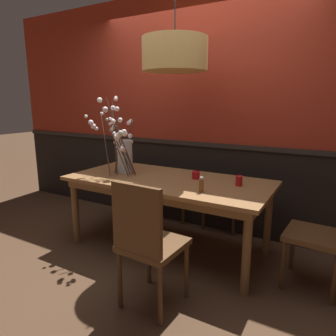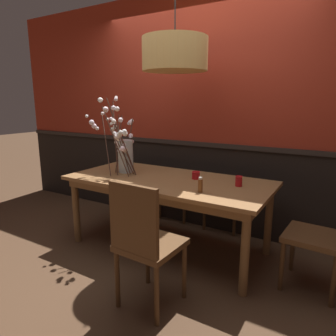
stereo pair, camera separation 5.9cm
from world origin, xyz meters
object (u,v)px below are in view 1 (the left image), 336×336
at_px(vase_with_blossoms, 122,150).
at_px(candle_holder_nearer_edge, 239,181).
at_px(pendant_lamp, 175,55).
at_px(chair_head_east_end, 325,231).
at_px(candle_holder_nearer_center, 196,175).
at_px(chair_far_side_left, 181,177).
at_px(dining_table, 168,186).
at_px(condiment_bottle, 201,185).
at_px(chair_far_side_right, 226,184).
at_px(chair_near_side_right, 147,240).

xyz_separation_m(vase_with_blossoms, candle_holder_nearer_edge, (1.24, 0.12, -0.20)).
bearing_deg(pendant_lamp, chair_head_east_end, -2.85).
distance_m(chair_head_east_end, candle_holder_nearer_center, 1.22).
bearing_deg(pendant_lamp, chair_far_side_left, 113.15).
bearing_deg(chair_far_side_left, dining_table, -70.36).
relative_size(candle_holder_nearer_center, condiment_bottle, 0.62).
distance_m(chair_far_side_left, condiment_bottle, 1.42).
height_order(chair_head_east_end, candle_holder_nearer_center, chair_head_east_end).
bearing_deg(candle_holder_nearer_edge, chair_far_side_right, 116.25).
xyz_separation_m(chair_far_side_right, chair_near_side_right, (0.04, -1.77, 0.02)).
bearing_deg(dining_table, chair_head_east_end, -0.08).
relative_size(chair_far_side_right, candle_holder_nearer_center, 11.59).
distance_m(chair_far_side_right, chair_near_side_right, 1.77).
bearing_deg(condiment_bottle, chair_near_side_right, -101.03).
bearing_deg(chair_near_side_right, chair_head_east_end, 39.79).
height_order(dining_table, chair_far_side_left, chair_far_side_left).
bearing_deg(chair_far_side_right, chair_near_side_right, -88.84).
distance_m(chair_far_side_left, candle_holder_nearer_edge, 1.30).
height_order(chair_far_side_left, vase_with_blossoms, vase_with_blossoms).
distance_m(chair_head_east_end, pendant_lamp, 1.99).
bearing_deg(chair_far_side_left, candle_holder_nearer_edge, -38.09).
xyz_separation_m(dining_table, chair_near_side_right, (0.35, -0.90, -0.12)).
bearing_deg(chair_far_side_right, chair_head_east_end, -37.95).
bearing_deg(chair_head_east_end, chair_near_side_right, -140.21).
relative_size(dining_table, chair_near_side_right, 2.08).
relative_size(candle_holder_nearer_center, pendant_lamp, 0.09).
height_order(candle_holder_nearer_center, pendant_lamp, pendant_lamp).
bearing_deg(chair_head_east_end, candle_holder_nearer_edge, 172.19).
relative_size(chair_head_east_end, vase_with_blossoms, 1.10).
relative_size(chair_far_side_left, chair_head_east_end, 1.08).
xyz_separation_m(chair_head_east_end, candle_holder_nearer_edge, (-0.74, 0.10, 0.29)).
bearing_deg(chair_far_side_left, chair_near_side_right, -69.65).
height_order(dining_table, chair_head_east_end, chair_head_east_end).
height_order(chair_near_side_right, vase_with_blossoms, vase_with_blossoms).
relative_size(chair_far_side_left, candle_holder_nearer_edge, 10.18).
bearing_deg(condiment_bottle, pendant_lamp, 143.50).
xyz_separation_m(vase_with_blossoms, candle_holder_nearer_center, (0.79, 0.15, -0.21)).
height_order(candle_holder_nearer_edge, condiment_bottle, condiment_bottle).
height_order(chair_far_side_right, vase_with_blossoms, vase_with_blossoms).
relative_size(chair_far_side_right, vase_with_blossoms, 1.18).
height_order(chair_near_side_right, pendant_lamp, pendant_lamp).
xyz_separation_m(chair_far_side_right, pendant_lamp, (-0.28, -0.80, 1.39)).
bearing_deg(chair_far_side_right, pendant_lamp, -109.08).
bearing_deg(candle_holder_nearer_center, pendant_lamp, -163.17).
xyz_separation_m(vase_with_blossoms, condiment_bottle, (1.02, -0.24, -0.19)).
bearing_deg(dining_table, candle_holder_nearer_center, 28.23).
bearing_deg(chair_near_side_right, pendant_lamp, 107.90).
xyz_separation_m(chair_near_side_right, chair_head_east_end, (1.08, 0.90, -0.04)).
bearing_deg(vase_with_blossoms, pendant_lamp, 8.16).
height_order(chair_near_side_right, candle_holder_nearer_edge, chair_near_side_right).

